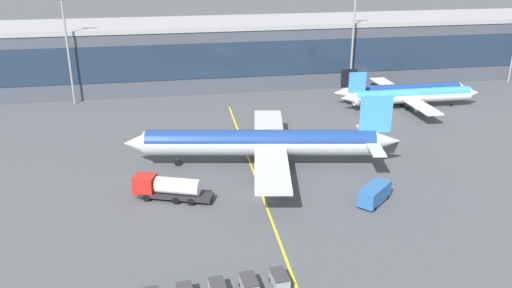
{
  "coord_description": "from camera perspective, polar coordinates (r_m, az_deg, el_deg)",
  "views": [
    {
      "loc": [
        -11.94,
        -63.09,
        32.82
      ],
      "look_at": [
        1.05,
        8.28,
        4.5
      ],
      "focal_mm": 36.47,
      "sensor_mm": 36.0,
      "label": 1
    }
  ],
  "objects": [
    {
      "name": "commuter_jet_near",
      "position": [
        113.63,
        16.68,
        5.11
      ],
      "size": [
        30.75,
        24.3,
        8.28
      ],
      "color": "white",
      "rests_on": "ground_plane"
    },
    {
      "name": "baggage_cart_3",
      "position": [
        53.9,
        -0.77,
        -15.15
      ],
      "size": [
        1.81,
        2.76,
        1.48
      ],
      "color": "gray",
      "rests_on": "ground_plane"
    },
    {
      "name": "terminal_building",
      "position": [
        128.55,
        -4.34,
        9.97
      ],
      "size": [
        212.49,
        20.32,
        15.23
      ],
      "color": "#424751",
      "rests_on": "ground_plane"
    },
    {
      "name": "main_airliner",
      "position": [
        80.11,
        0.69,
        0.17
      ],
      "size": [
        42.76,
        34.22,
        11.27
      ],
      "color": "#B2B7BC",
      "rests_on": "ground_plane"
    },
    {
      "name": "commuter_jet_far",
      "position": [
        117.57,
        15.77,
        5.68
      ],
      "size": [
        31.09,
        24.65,
        7.93
      ],
      "color": "white",
      "rests_on": "ground_plane"
    },
    {
      "name": "fuel_tanker",
      "position": [
        71.6,
        -9.66,
        -4.73
      ],
      "size": [
        10.99,
        6.16,
        3.25
      ],
      "color": "#232326",
      "rests_on": "ground_plane"
    },
    {
      "name": "apron_lead_in_line",
      "position": [
        73.95,
        0.45,
        -5.02
      ],
      "size": [
        2.08,
        79.99,
        0.01
      ],
      "primitive_type": "cube",
      "rotation": [
        0.0,
        0.0,
        -0.02
      ],
      "color": "yellow",
      "rests_on": "ground_plane"
    },
    {
      "name": "lavatory_truck",
      "position": [
        71.64,
        12.91,
        -5.26
      ],
      "size": [
        5.82,
        5.63,
        2.5
      ],
      "color": "#285B9E",
      "rests_on": "ground_plane"
    },
    {
      "name": "apron_light_mast_2",
      "position": [
        122.9,
        10.63,
        11.93
      ],
      "size": [
        2.8,
        0.5,
        23.05
      ],
      "color": "gray",
      "rests_on": "ground_plane"
    },
    {
      "name": "ground_plane",
      "position": [
        72.11,
        0.36,
        -5.75
      ],
      "size": [
        700.0,
        700.0,
        0.0
      ],
      "primitive_type": "plane",
      "color": "#47494F"
    },
    {
      "name": "apron_light_mast_1",
      "position": [
        116.7,
        -20.03,
        10.42
      ],
      "size": [
        2.8,
        0.5,
        22.61
      ],
      "color": "gray",
      "rests_on": "ground_plane"
    },
    {
      "name": "baggage_cart_4",
      "position": [
        54.61,
        2.59,
        -14.63
      ],
      "size": [
        1.81,
        2.76,
        1.48
      ],
      "color": "gray",
      "rests_on": "ground_plane"
    }
  ]
}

